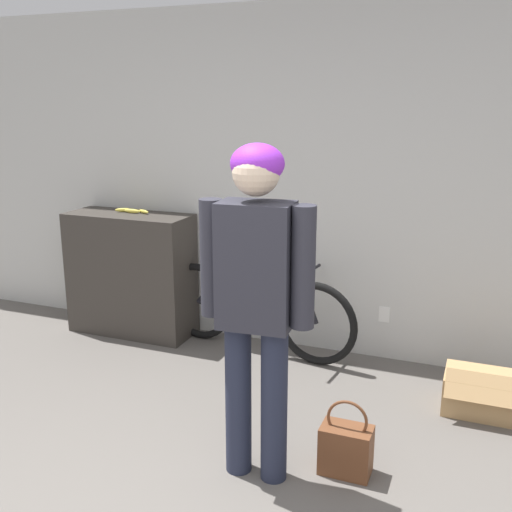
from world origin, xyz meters
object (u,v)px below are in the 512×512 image
object	(u,v)px
banana	(132,211)
bicycle	(254,309)
cardboard_box	(486,393)
handbag	(346,448)
person	(256,284)

from	to	relation	value
banana	bicycle	bearing A→B (deg)	-2.78
banana	cardboard_box	size ratio (longest dim) A/B	0.65
cardboard_box	handbag	bearing A→B (deg)	-125.35
banana	handbag	world-z (taller)	banana
person	cardboard_box	bearing A→B (deg)	40.99
person	banana	xyz separation A→B (m)	(-1.70, 1.54, -0.01)
person	bicycle	bearing A→B (deg)	107.63
banana	handbag	size ratio (longest dim) A/B	0.79
cardboard_box	person	bearing A→B (deg)	-134.55
person	cardboard_box	xyz separation A→B (m)	(1.11, 1.13, -0.92)
bicycle	banana	xyz separation A→B (m)	(-1.09, 0.05, 0.69)
banana	handbag	bearing A→B (deg)	-32.50
person	bicycle	size ratio (longest dim) A/B	1.03
bicycle	cardboard_box	size ratio (longest dim) A/B	3.28
bicycle	handbag	size ratio (longest dim) A/B	4.01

